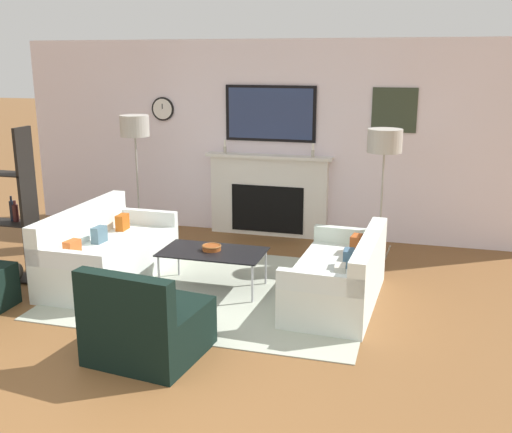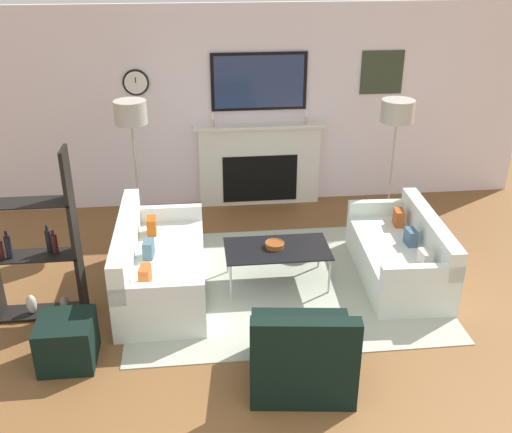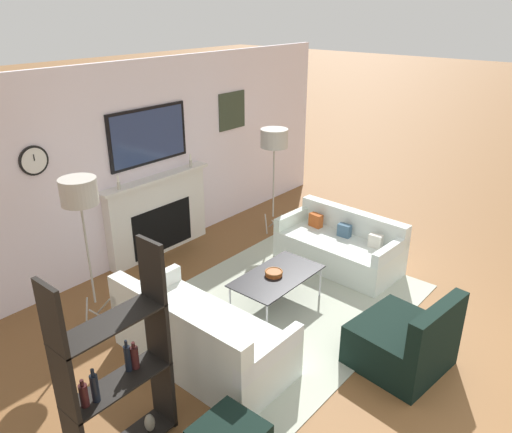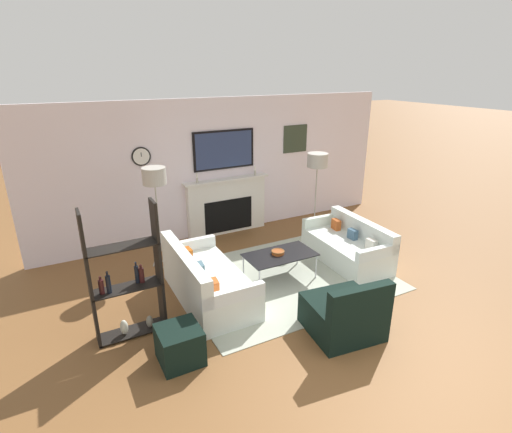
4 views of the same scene
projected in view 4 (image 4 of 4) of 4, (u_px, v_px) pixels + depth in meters
name	position (u px, v px, depth m)	size (l,w,h in m)	color
ground_plane	(410.00, 382.00, 4.34)	(60.00, 60.00, 0.00)	brown
fireplace_wall	(224.00, 174.00, 7.98)	(7.46, 0.28, 2.70)	white
area_rug	(283.00, 277.00, 6.50)	(3.26, 2.56, 0.01)	#AAB19D
couch_left	(206.00, 282.00, 5.82)	(0.89, 1.83, 0.82)	silver
couch_right	(348.00, 247.00, 6.99)	(0.88, 1.68, 0.73)	silver
armchair	(344.00, 315.00, 5.06)	(0.95, 0.92, 0.83)	black
coffee_table	(280.00, 256.00, 6.35)	(1.12, 0.62, 0.43)	black
decorative_bowl	(278.00, 252.00, 6.35)	(0.21, 0.21, 0.06)	#99461B
floor_lamp_left	(154.00, 178.00, 6.40)	(0.38, 0.38, 1.73)	#9E998E
floor_lamp_right	(318.00, 161.00, 7.84)	(0.41, 0.41, 1.65)	#9E998E
shelf_unit	(126.00, 281.00, 4.88)	(0.86, 0.28, 1.74)	black
ottoman	(180.00, 345.00, 4.60)	(0.48, 0.48, 0.44)	black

